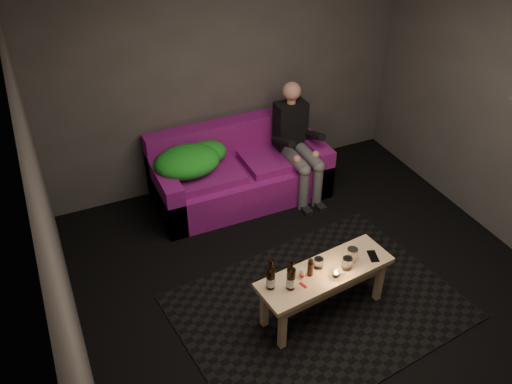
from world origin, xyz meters
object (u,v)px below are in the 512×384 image
beer_bottle_b (291,278)px  sofa (239,173)px  person (296,140)px  coffee_table (325,278)px  beer_bottle_a (271,278)px  steel_cup (352,255)px

beer_bottle_b → sofa: bearing=79.1°
person → coffee_table: 1.84m
sofa → person: person is taller
person → coffee_table: person is taller
coffee_table → beer_bottle_b: 0.40m
person → beer_bottle_a: 2.03m
steel_cup → person: bearing=77.5°
beer_bottle_b → steel_cup: size_ratio=2.36×
sofa → beer_bottle_a: (-0.51, -1.85, 0.29)m
coffee_table → beer_bottle_a: 0.52m
sofa → steel_cup: sofa is taller
beer_bottle_a → steel_cup: size_ratio=2.31×
beer_bottle_a → sofa: bearing=74.7°
sofa → steel_cup: 1.87m
sofa → beer_bottle_a: bearing=-105.3°
sofa → steel_cup: bearing=-82.8°
sofa → beer_bottle_a: size_ratio=6.64×
coffee_table → beer_bottle_a: (-0.48, 0.01, 0.19)m
person → beer_bottle_a: size_ratio=4.43×
sofa → coffee_table: size_ratio=1.54×
person → beer_bottle_b: bearing=-118.9°
sofa → person: size_ratio=1.50×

